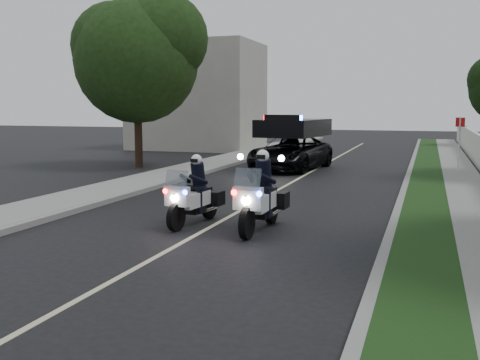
% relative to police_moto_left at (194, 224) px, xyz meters
% --- Properties ---
extents(ground, '(120.00, 120.00, 0.00)m').
position_rel_police_moto_left_xyz_m(ground, '(0.50, -3.26, 0.00)').
color(ground, black).
rests_on(ground, ground).
extents(curb_right, '(0.20, 60.00, 0.15)m').
position_rel_police_moto_left_xyz_m(curb_right, '(4.60, 6.74, 0.07)').
color(curb_right, gray).
rests_on(curb_right, ground).
extents(grass_verge, '(1.20, 60.00, 0.16)m').
position_rel_police_moto_left_xyz_m(grass_verge, '(5.30, 6.74, 0.08)').
color(grass_verge, '#193814').
rests_on(grass_verge, ground).
extents(sidewalk_right, '(1.40, 60.00, 0.16)m').
position_rel_police_moto_left_xyz_m(sidewalk_right, '(6.60, 6.74, 0.08)').
color(sidewalk_right, gray).
rests_on(sidewalk_right, ground).
extents(curb_left, '(0.20, 60.00, 0.15)m').
position_rel_police_moto_left_xyz_m(curb_left, '(-3.60, 6.74, 0.07)').
color(curb_left, gray).
rests_on(curb_left, ground).
extents(sidewalk_left, '(2.00, 60.00, 0.16)m').
position_rel_police_moto_left_xyz_m(sidewalk_left, '(-4.70, 6.74, 0.08)').
color(sidewalk_left, gray).
rests_on(sidewalk_left, ground).
extents(building_far, '(8.00, 6.00, 7.00)m').
position_rel_police_moto_left_xyz_m(building_far, '(-9.50, 22.74, 3.50)').
color(building_far, '#A8A396').
rests_on(building_far, ground).
extents(lane_marking, '(0.12, 50.00, 0.01)m').
position_rel_police_moto_left_xyz_m(lane_marking, '(0.50, 6.74, 0.00)').
color(lane_marking, '#BFB78C').
rests_on(lane_marking, ground).
extents(police_moto_left, '(0.90, 2.05, 1.69)m').
position_rel_police_moto_left_xyz_m(police_moto_left, '(0.00, 0.00, 0.00)').
color(police_moto_left, silver).
rests_on(police_moto_left, ground).
extents(police_moto_right, '(0.82, 2.21, 1.86)m').
position_rel_police_moto_left_xyz_m(police_moto_right, '(1.71, -0.14, 0.00)').
color(police_moto_right, silver).
rests_on(police_moto_right, ground).
extents(police_suv, '(3.19, 5.74, 2.66)m').
position_rel_police_moto_left_xyz_m(police_suv, '(-0.57, 12.34, 0.00)').
color(police_suv, black).
rests_on(police_suv, ground).
extents(bicycle, '(0.79, 1.84, 0.93)m').
position_rel_police_moto_left_xyz_m(bicycle, '(-2.25, 17.88, 0.00)').
color(bicycle, black).
rests_on(bicycle, ground).
extents(cyclist, '(0.60, 0.41, 1.64)m').
position_rel_police_moto_left_xyz_m(cyclist, '(-2.25, 17.88, 0.00)').
color(cyclist, black).
rests_on(cyclist, ground).
extents(sign_post, '(0.50, 0.50, 2.47)m').
position_rel_police_moto_left_xyz_m(sign_post, '(6.50, 12.32, 0.00)').
color(sign_post, maroon).
rests_on(sign_post, ground).
extents(tree_left_near, '(6.80, 6.80, 9.53)m').
position_rel_police_moto_left_xyz_m(tree_left_near, '(-7.63, 11.15, 0.00)').
color(tree_left_near, '#1E3C14').
rests_on(tree_left_near, ground).
extents(tree_left_far, '(6.71, 6.71, 8.53)m').
position_rel_police_moto_left_xyz_m(tree_left_far, '(-8.70, 23.56, 0.00)').
color(tree_left_far, '#123611').
rests_on(tree_left_far, ground).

